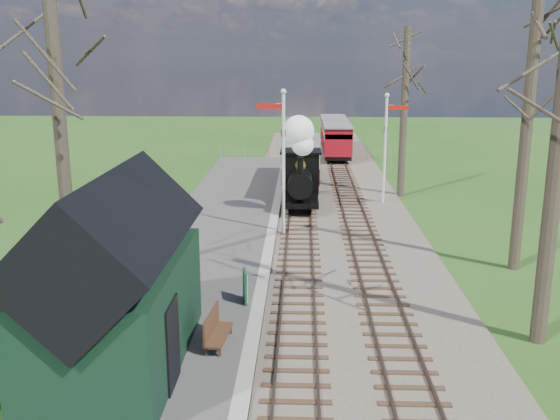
{
  "coord_description": "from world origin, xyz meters",
  "views": [
    {
      "loc": [
        0.1,
        -9.77,
        7.5
      ],
      "look_at": [
        -0.77,
        14.08,
        1.6
      ],
      "focal_mm": 40.0,
      "sensor_mm": 36.0,
      "label": 1
    }
  ],
  "objects_px": {
    "semaphore_far": "(387,140)",
    "red_carriage_a": "(337,140)",
    "station_shed": "(116,283)",
    "red_carriage_b": "(333,132)",
    "coach": "(301,160)",
    "semaphore_near": "(282,152)",
    "person": "(179,315)",
    "sign_board": "(245,286)",
    "bench": "(215,329)",
    "locomotive": "(300,168)"
  },
  "relations": [
    {
      "from": "coach",
      "to": "person",
      "type": "xyz_separation_m",
      "value": [
        -3.1,
        -21.3,
        -0.66
      ]
    },
    {
      "from": "semaphore_near",
      "to": "person",
      "type": "height_order",
      "value": "semaphore_near"
    },
    {
      "from": "semaphore_far",
      "to": "bench",
      "type": "xyz_separation_m",
      "value": [
        -6.52,
        -16.88,
        -2.73
      ]
    },
    {
      "from": "semaphore_far",
      "to": "locomotive",
      "type": "distance_m",
      "value": 4.78
    },
    {
      "from": "locomotive",
      "to": "semaphore_far",
      "type": "bearing_deg",
      "value": 18.54
    },
    {
      "from": "station_shed",
      "to": "coach",
      "type": "xyz_separation_m",
      "value": [
        4.3,
        22.6,
        -0.7
      ]
    },
    {
      "from": "red_carriage_b",
      "to": "bench",
      "type": "bearing_deg",
      "value": -97.44
    },
    {
      "from": "semaphore_near",
      "to": "semaphore_far",
      "type": "bearing_deg",
      "value": 49.4
    },
    {
      "from": "bench",
      "to": "station_shed",
      "type": "bearing_deg",
      "value": -152.58
    },
    {
      "from": "station_shed",
      "to": "red_carriage_a",
      "type": "relative_size",
      "value": 1.24
    },
    {
      "from": "coach",
      "to": "red_carriage_b",
      "type": "distance_m",
      "value": 15.08
    },
    {
      "from": "locomotive",
      "to": "red_carriage_b",
      "type": "distance_m",
      "value": 21.09
    },
    {
      "from": "semaphore_near",
      "to": "person",
      "type": "xyz_separation_m",
      "value": [
        -2.33,
        -10.7,
        -2.71
      ]
    },
    {
      "from": "station_shed",
      "to": "sign_board",
      "type": "bearing_deg",
      "value": 56.07
    },
    {
      "from": "semaphore_near",
      "to": "red_carriage_a",
      "type": "height_order",
      "value": "semaphore_near"
    },
    {
      "from": "station_shed",
      "to": "locomotive",
      "type": "relative_size",
      "value": 1.35
    },
    {
      "from": "station_shed",
      "to": "red_carriage_b",
      "type": "height_order",
      "value": "station_shed"
    },
    {
      "from": "semaphore_near",
      "to": "locomotive",
      "type": "bearing_deg",
      "value": 80.51
    },
    {
      "from": "red_carriage_b",
      "to": "bench",
      "type": "height_order",
      "value": "red_carriage_b"
    },
    {
      "from": "station_shed",
      "to": "coach",
      "type": "bearing_deg",
      "value": 79.23
    },
    {
      "from": "sign_board",
      "to": "semaphore_far",
      "type": "bearing_deg",
      "value": 66.87
    },
    {
      "from": "semaphore_far",
      "to": "sign_board",
      "type": "height_order",
      "value": "semaphore_far"
    },
    {
      "from": "semaphore_far",
      "to": "red_carriage_b",
      "type": "distance_m",
      "value": 19.62
    },
    {
      "from": "locomotive",
      "to": "person",
      "type": "distance_m",
      "value": 15.59
    },
    {
      "from": "station_shed",
      "to": "locomotive",
      "type": "bearing_deg",
      "value": 75.47
    },
    {
      "from": "semaphore_far",
      "to": "coach",
      "type": "bearing_deg",
      "value": 133.58
    },
    {
      "from": "station_shed",
      "to": "bench",
      "type": "distance_m",
      "value": 2.93
    },
    {
      "from": "sign_board",
      "to": "person",
      "type": "distance_m",
      "value": 3.08
    },
    {
      "from": "station_shed",
      "to": "locomotive",
      "type": "distance_m",
      "value": 17.08
    },
    {
      "from": "red_carriage_a",
      "to": "bench",
      "type": "xyz_separation_m",
      "value": [
        -4.74,
        -30.84,
        -0.88
      ]
    },
    {
      "from": "red_carriage_a",
      "to": "station_shed",
      "type": "bearing_deg",
      "value": -102.18
    },
    {
      "from": "locomotive",
      "to": "bench",
      "type": "xyz_separation_m",
      "value": [
        -2.13,
        -15.41,
        -1.53
      ]
    },
    {
      "from": "semaphore_near",
      "to": "sign_board",
      "type": "relative_size",
      "value": 6.15
    },
    {
      "from": "coach",
      "to": "sign_board",
      "type": "xyz_separation_m",
      "value": [
        -1.61,
        -18.6,
        -0.86
      ]
    },
    {
      "from": "semaphore_far",
      "to": "station_shed",
      "type": "bearing_deg",
      "value": -115.72
    },
    {
      "from": "semaphore_far",
      "to": "person",
      "type": "height_order",
      "value": "semaphore_far"
    },
    {
      "from": "person",
      "to": "bench",
      "type": "bearing_deg",
      "value": -108.56
    },
    {
      "from": "semaphore_far",
      "to": "sign_board",
      "type": "distance_m",
      "value": 15.46
    },
    {
      "from": "coach",
      "to": "bench",
      "type": "xyz_separation_m",
      "value": [
        -2.14,
        -21.48,
        -0.95
      ]
    },
    {
      "from": "semaphore_near",
      "to": "coach",
      "type": "bearing_deg",
      "value": 85.85
    },
    {
      "from": "red_carriage_a",
      "to": "person",
      "type": "xyz_separation_m",
      "value": [
        -5.7,
        -30.65,
        -0.58
      ]
    },
    {
      "from": "coach",
      "to": "person",
      "type": "height_order",
      "value": "coach"
    },
    {
      "from": "station_shed",
      "to": "sign_board",
      "type": "relative_size",
      "value": 6.23
    },
    {
      "from": "station_shed",
      "to": "bench",
      "type": "height_order",
      "value": "station_shed"
    },
    {
      "from": "locomotive",
      "to": "semaphore_near",
      "type": "bearing_deg",
      "value": -99.49
    },
    {
      "from": "station_shed",
      "to": "semaphore_far",
      "type": "xyz_separation_m",
      "value": [
        8.67,
        18.0,
        1.08
      ]
    },
    {
      "from": "semaphore_near",
      "to": "sign_board",
      "type": "distance_m",
      "value": 8.56
    },
    {
      "from": "semaphore_far",
      "to": "coach",
      "type": "relative_size",
      "value": 0.77
    },
    {
      "from": "station_shed",
      "to": "person",
      "type": "bearing_deg",
      "value": 47.34
    },
    {
      "from": "semaphore_far",
      "to": "red_carriage_a",
      "type": "distance_m",
      "value": 14.18
    }
  ]
}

